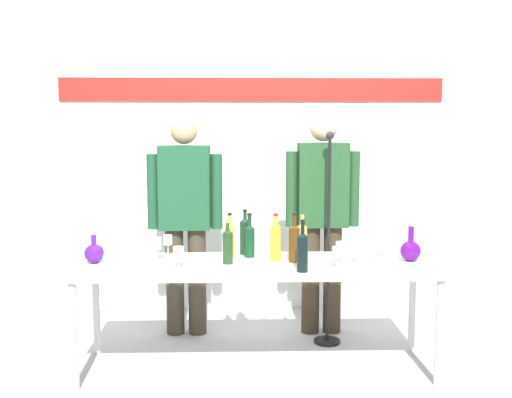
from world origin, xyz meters
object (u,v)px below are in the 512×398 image
at_px(wine_glass_left_1, 157,244).
at_px(wine_glass_right_3, 375,245).
at_px(presenter_left, 185,212).
at_px(wine_glass_right_0, 337,253).
at_px(wine_bottle_6, 276,240).
at_px(wine_bottle_1, 228,245).
at_px(display_table, 257,271).
at_px(wine_bottle_4, 302,240).
at_px(wine_bottle_7, 294,242).
at_px(wine_glass_right_1, 341,248).
at_px(wine_bottle_2, 302,251).
at_px(microphone_stand, 328,273).
at_px(wine_bottle_3, 245,235).
at_px(wine_glass_right_2, 383,242).
at_px(decanter_blue_left, 94,253).
at_px(wine_bottle_5, 250,239).
at_px(wine_glass_left_2, 168,241).
at_px(wine_glass_left_0, 179,252).
at_px(presenter_right, 322,210).
at_px(wine_bottle_0, 230,239).
at_px(wine_glass_right_4, 359,248).
at_px(decanter_blue_right, 411,250).

relative_size(wine_glass_left_1, wine_glass_right_3, 0.97).
distance_m(presenter_left, wine_glass_right_0, 1.36).
bearing_deg(wine_bottle_6, wine_bottle_1, -165.57).
bearing_deg(wine_glass_left_1, wine_glass_right_3, -4.08).
relative_size(display_table, wine_bottle_4, 7.83).
bearing_deg(wine_bottle_7, wine_bottle_6, 158.88).
bearing_deg(wine_bottle_6, wine_glass_right_1, -12.71).
height_order(wine_bottle_1, wine_bottle_4, wine_bottle_4).
relative_size(wine_bottle_2, wine_glass_right_0, 2.37).
xyz_separation_m(wine_glass_right_3, microphone_stand, (-0.24, 0.47, -0.30)).
bearing_deg(wine_bottle_3, presenter_left, 135.92).
bearing_deg(wine_glass_right_0, wine_glass_right_2, 39.37).
relative_size(wine_bottle_1, wine_bottle_7, 0.87).
height_order(display_table, wine_glass_right_3, wine_glass_right_3).
distance_m(decanter_blue_left, wine_glass_right_0, 1.59).
distance_m(wine_bottle_5, wine_glass_left_2, 0.57).
distance_m(decanter_blue_left, wine_bottle_3, 1.03).
bearing_deg(wine_glass_left_0, display_table, 14.59).
distance_m(display_table, presenter_right, 0.94).
bearing_deg(wine_bottle_5, wine_bottle_0, -177.62).
relative_size(decanter_blue_left, wine_bottle_1, 0.66).
distance_m(wine_bottle_1, wine_glass_right_3, 0.98).
relative_size(wine_bottle_6, wine_glass_right_0, 2.31).
height_order(wine_bottle_4, wine_glass_left_1, wine_bottle_4).
xyz_separation_m(wine_bottle_1, wine_glass_right_4, (0.86, -0.00, -0.02)).
bearing_deg(wine_glass_left_1, wine_bottle_6, -2.89).
relative_size(wine_bottle_5, wine_glass_left_0, 2.19).
distance_m(wine_bottle_5, microphone_stand, 0.73).
relative_size(wine_bottle_1, wine_glass_right_3, 1.80).
height_order(decanter_blue_right, wine_bottle_0, wine_bottle_0).
bearing_deg(decanter_blue_left, wine_bottle_2, -11.59).
relative_size(wine_bottle_1, wine_glass_right_0, 2.08).
bearing_deg(wine_bottle_3, wine_glass_left_0, -136.81).
xyz_separation_m(wine_bottle_5, wine_glass_left_1, (-0.62, -0.08, -0.02)).
height_order(wine_bottle_1, microphone_stand, microphone_stand).
distance_m(decanter_blue_right, wine_glass_left_2, 1.66).
height_order(presenter_right, wine_bottle_3, presenter_right).
bearing_deg(wine_glass_left_0, presenter_left, 92.03).
bearing_deg(microphone_stand, wine_glass_right_0, -93.72).
bearing_deg(wine_bottle_0, wine_bottle_6, -19.75).
xyz_separation_m(wine_bottle_2, wine_glass_right_1, (0.28, 0.22, -0.03)).
relative_size(presenter_right, wine_bottle_4, 5.63).
distance_m(decanter_blue_left, wine_glass_right_3, 1.86).
distance_m(wine_bottle_5, wine_glass_right_4, 0.75).
height_order(wine_bottle_4, wine_glass_left_0, wine_bottle_4).
bearing_deg(wine_glass_right_3, display_table, -179.68).
distance_m(wine_bottle_3, wine_glass_left_0, 0.59).
distance_m(wine_bottle_4, wine_glass_right_0, 0.32).
distance_m(display_table, decanter_blue_right, 1.04).
xyz_separation_m(wine_bottle_2, wine_bottle_7, (-0.03, 0.27, 0.00)).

